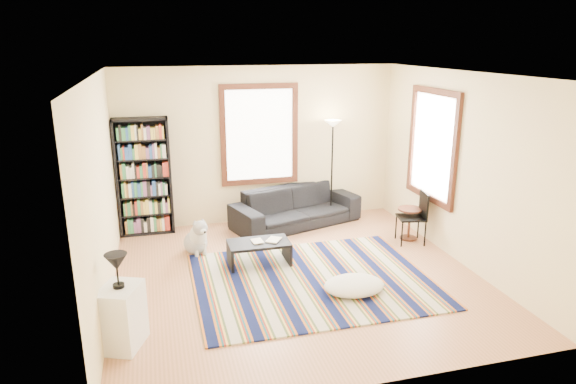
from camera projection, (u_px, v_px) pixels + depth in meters
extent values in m
cube|color=tan|center=(297.00, 279.00, 7.29)|extent=(5.00, 5.00, 0.10)
cube|color=white|center=(298.00, 70.00, 6.47)|extent=(5.00, 5.00, 0.10)
cube|color=beige|center=(259.00, 145.00, 9.24)|extent=(5.00, 0.10, 2.80)
cube|color=beige|center=(377.00, 254.00, 4.51)|extent=(5.00, 0.10, 2.80)
cube|color=beige|center=(97.00, 195.00, 6.25)|extent=(0.10, 5.00, 2.80)
cube|color=beige|center=(465.00, 169.00, 7.51)|extent=(0.10, 5.00, 2.80)
cube|color=white|center=(259.00, 135.00, 9.11)|extent=(1.20, 0.06, 1.60)
cube|color=white|center=(433.00, 146.00, 8.17)|extent=(0.06, 1.20, 1.60)
cube|color=#0B123B|center=(312.00, 280.00, 7.13)|extent=(3.23, 2.58, 0.02)
imported|color=black|center=(296.00, 207.00, 9.22)|extent=(1.56, 2.48, 0.67)
cube|color=black|center=(144.00, 177.00, 8.64)|extent=(0.90, 0.30, 2.00)
cube|color=black|center=(259.00, 253.00, 7.60)|extent=(0.94, 0.57, 0.36)
imported|color=beige|center=(252.00, 242.00, 7.52)|extent=(0.22, 0.17, 0.02)
imported|color=beige|center=(268.00, 239.00, 7.63)|extent=(0.29, 0.31, 0.02)
ellipsoid|color=silver|center=(354.00, 285.00, 6.77)|extent=(0.83, 0.62, 0.20)
cylinder|color=#462011|center=(409.00, 224.00, 8.56)|extent=(0.44, 0.44, 0.54)
cube|color=black|center=(411.00, 218.00, 8.37)|extent=(0.49, 0.47, 0.86)
cube|color=white|center=(122.00, 317.00, 5.52)|extent=(0.54, 0.61, 0.70)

